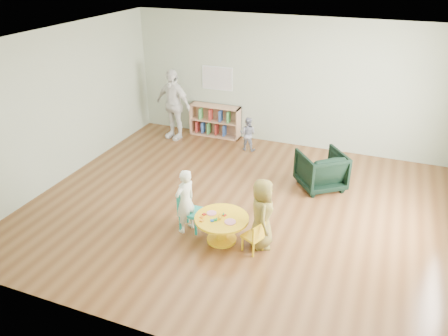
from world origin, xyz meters
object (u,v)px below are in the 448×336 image
activity_table (222,225)px  bookshelf (215,121)px  adult_caretaker (173,104)px  armchair (321,170)px  kid_chair_right (255,236)px  child_right (262,214)px  kid_chair_left (189,210)px  toddler (248,134)px  child_left (185,201)px

activity_table → bookshelf: bearing=113.7°
bookshelf → adult_caretaker: size_ratio=0.74×
armchair → activity_table: bearing=26.5°
kid_chair_right → bookshelf: bearing=53.9°
child_right → kid_chair_left: bearing=69.8°
child_right → toddler: 3.49m
child_right → toddler: size_ratio=1.46×
bookshelf → adult_caretaker: bearing=-150.4°
kid_chair_left → child_left: size_ratio=0.59×
activity_table → toddler: 3.41m
activity_table → armchair: (1.09, 2.21, 0.07)m
kid_chair_right → child_left: bearing=107.6°
kid_chair_right → child_right: (0.04, 0.18, 0.29)m
activity_table → kid_chair_left: bearing=168.8°
bookshelf → child_right: (2.29, -3.76, 0.19)m
armchair → toddler: (-1.80, 1.12, 0.02)m
activity_table → child_left: 0.67m
activity_table → kid_chair_right: 0.56m
child_right → adult_caretaker: size_ratio=0.68×
bookshelf → toddler: toddler is taller
bookshelf → child_left: (1.07, -3.80, 0.16)m
adult_caretaker → child_left: bearing=-46.2°
armchair → child_right: (-0.50, -2.12, 0.20)m
activity_table → armchair: size_ratio=1.04×
kid_chair_left → activity_table: bearing=78.9°
kid_chair_left → kid_chair_right: (1.15, -0.20, -0.07)m
kid_chair_right → child_left: size_ratio=0.47×
child_right → toddler: (-1.30, 3.23, -0.17)m
toddler → child_right: bearing=111.0°
activity_table → kid_chair_right: size_ratio=1.64×
toddler → kid_chair_left: bearing=91.0°
activity_table → child_left: bearing=174.9°
child_right → bookshelf: bearing=12.1°
kid_chair_left → bookshelf: (-1.09, 3.74, 0.03)m
child_left → child_right: size_ratio=0.95×
kid_chair_left → kid_chair_right: size_ratio=1.25×
toddler → bookshelf: bearing=-29.1°
kid_chair_left → toddler: 3.21m
bookshelf → child_left: child_left is taller
activity_table → adult_caretaker: bearing=126.9°
toddler → kid_chair_right: bearing=109.4°
armchair → child_left: size_ratio=0.74×
kid_chair_left → child_right: child_right is taller
activity_table → adult_caretaker: (-2.54, 3.38, 0.53)m
toddler → adult_caretaker: size_ratio=0.47×
kid_chair_left → armchair: size_ratio=0.79×
activity_table → adult_caretaker: adult_caretaker is taller
activity_table → armchair: 2.47m
kid_chair_left → adult_caretaker: size_ratio=0.38×
activity_table → toddler: toddler is taller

